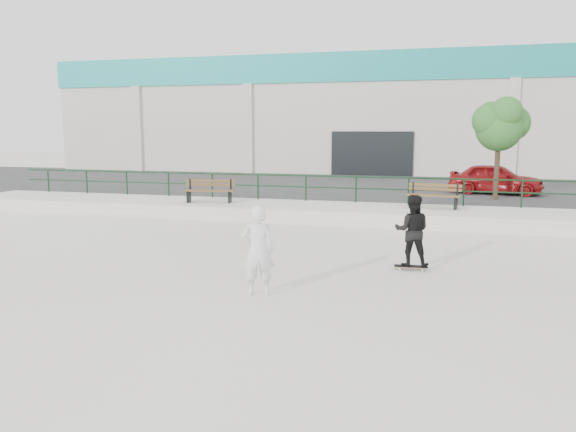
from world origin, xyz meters
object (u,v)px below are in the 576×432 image
(bench_right, at_px, (434,196))
(standing_skater, at_px, (412,231))
(red_car, at_px, (496,179))
(seated_skater, at_px, (258,250))
(tree, at_px, (500,123))
(skateboard, at_px, (411,267))
(bench_left, at_px, (210,191))

(bench_right, xyz_separation_m, standing_skater, (-0.38, -7.49, 0.01))
(red_car, distance_m, seated_skater, 16.73)
(tree, relative_size, skateboard, 5.13)
(bench_right, xyz_separation_m, skateboard, (-0.38, -7.49, -0.86))
(red_car, xyz_separation_m, seated_skater, (-5.79, -15.69, -0.26))
(skateboard, bearing_deg, red_car, 71.16)
(bench_left, bearing_deg, seated_skater, -73.86)
(bench_right, relative_size, red_car, 0.50)
(tree, bearing_deg, bench_right, -126.35)
(skateboard, xyz_separation_m, standing_skater, (0.00, 0.00, 0.87))
(bench_left, height_order, red_car, red_car)
(bench_left, distance_m, bench_right, 8.47)
(bench_right, bearing_deg, seated_skater, -98.06)
(bench_left, distance_m, tree, 11.86)
(bench_right, relative_size, seated_skater, 1.08)
(bench_left, bearing_deg, red_car, 16.53)
(bench_right, distance_m, red_car, 5.88)
(bench_left, xyz_separation_m, seated_skater, (5.20, -9.72, -0.03))
(red_car, bearing_deg, tree, -175.42)
(bench_right, distance_m, standing_skater, 7.50)
(bench_left, height_order, tree, tree)
(skateboard, bearing_deg, bench_right, 81.15)
(red_car, bearing_deg, skateboard, 175.28)
(bench_left, distance_m, red_car, 12.51)
(bench_right, xyz_separation_m, seated_skater, (-3.25, -10.40, -0.02))
(tree, height_order, seated_skater, tree)
(tree, bearing_deg, skateboard, -104.55)
(tree, relative_size, seated_skater, 2.24)
(red_car, bearing_deg, standing_skater, 175.28)
(tree, relative_size, red_car, 1.04)
(bench_right, xyz_separation_m, red_car, (2.54, 5.29, 0.24))
(standing_skater, bearing_deg, bench_right, -94.67)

